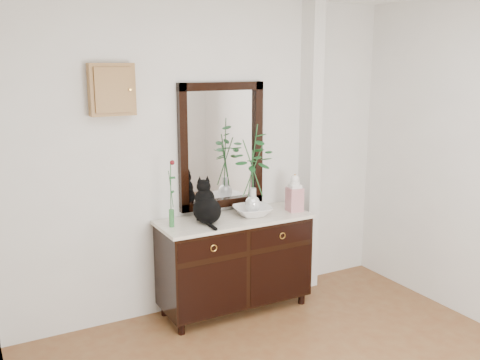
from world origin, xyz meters
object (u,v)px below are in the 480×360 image
sideboard (235,259)px  cat (207,202)px  ginger_jar (295,192)px  lotus_bowl (253,211)px

sideboard → cat: cat is taller
sideboard → ginger_jar: ginger_jar is taller
cat → sideboard: bearing=8.8°
sideboard → ginger_jar: (0.57, -0.07, 0.55)m
sideboard → cat: size_ratio=3.65×
sideboard → ginger_jar: 0.79m
ginger_jar → lotus_bowl: bearing=172.1°
cat → lotus_bowl: cat is taller
sideboard → cat: (-0.27, -0.03, 0.56)m
sideboard → cat: bearing=-174.5°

